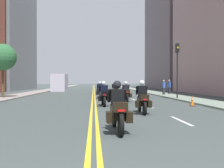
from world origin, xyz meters
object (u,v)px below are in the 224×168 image
(motorcycle_1, at_px, (142,100))
(street_tree_0, at_px, (3,57))
(motorcycle_0, at_px, (118,111))
(traffic_cone_1, at_px, (192,101))
(motorcycle_5, at_px, (115,90))
(motorcycle_6, at_px, (100,89))
(pedestrian_0, at_px, (164,87))
(motorcycle_4, at_px, (100,91))
(motorcycle_3, at_px, (126,93))
(parked_truck, at_px, (60,83))
(pedestrian_1, at_px, (169,87))
(traffic_light_near, at_px, (177,61))
(motorcycle_2, at_px, (104,96))

(motorcycle_1, relative_size, street_tree_0, 0.44)
(motorcycle_0, relative_size, traffic_cone_1, 3.18)
(motorcycle_5, relative_size, motorcycle_6, 1.01)
(motorcycle_1, height_order, pedestrian_0, pedestrian_0)
(motorcycle_0, bearing_deg, pedestrian_0, 68.13)
(motorcycle_4, xyz_separation_m, motorcycle_5, (1.74, 3.94, 0.01))
(motorcycle_0, distance_m, motorcycle_3, 11.88)
(motorcycle_0, height_order, pedestrian_0, pedestrian_0)
(motorcycle_6, bearing_deg, street_tree_0, -142.79)
(motorcycle_0, distance_m, parked_truck, 35.29)
(pedestrian_1, bearing_deg, motorcycle_6, -118.75)
(motorcycle_5, bearing_deg, street_tree_0, -162.10)
(motorcycle_3, xyz_separation_m, traffic_light_near, (4.85, 2.22, 2.75))
(motorcycle_0, height_order, traffic_cone_1, motorcycle_0)
(pedestrian_0, xyz_separation_m, pedestrian_1, (1.19, 1.79, 0.02))
(motorcycle_1, height_order, traffic_light_near, traffic_light_near)
(pedestrian_1, bearing_deg, motorcycle_4, -73.90)
(motorcycle_4, distance_m, street_tree_0, 9.57)
(traffic_cone_1, relative_size, pedestrian_1, 0.39)
(motorcycle_2, height_order, street_tree_0, street_tree_0)
(motorcycle_0, bearing_deg, parked_truck, 98.06)
(street_tree_0, bearing_deg, motorcycle_2, -40.62)
(motorcycle_2, distance_m, motorcycle_5, 11.65)
(motorcycle_0, relative_size, motorcycle_5, 1.06)
(motorcycle_6, relative_size, street_tree_0, 0.41)
(motorcycle_5, bearing_deg, pedestrian_0, -0.61)
(traffic_light_near, relative_size, parked_truck, 0.76)
(motorcycle_3, height_order, parked_truck, parked_truck)
(motorcycle_3, distance_m, traffic_light_near, 6.00)
(motorcycle_6, relative_size, parked_truck, 0.32)
(traffic_cone_1, bearing_deg, motorcycle_3, 134.08)
(motorcycle_5, distance_m, pedestrian_0, 5.57)
(parked_truck, bearing_deg, motorcycle_0, -79.67)
(motorcycle_0, height_order, motorcycle_5, motorcycle_0)
(pedestrian_0, height_order, parked_truck, parked_truck)
(motorcycle_6, relative_size, pedestrian_0, 1.19)
(pedestrian_1, bearing_deg, street_tree_0, -90.51)
(motorcycle_0, relative_size, motorcycle_4, 1.04)
(motorcycle_3, bearing_deg, motorcycle_1, -91.31)
(parked_truck, bearing_deg, pedestrian_1, -41.28)
(traffic_cone_1, bearing_deg, traffic_light_near, 79.90)
(motorcycle_0, relative_size, motorcycle_3, 1.04)
(motorcycle_1, xyz_separation_m, street_tree_0, (-10.83, 11.79, 3.15))
(traffic_cone_1, xyz_separation_m, pedestrian_0, (1.59, 12.19, 0.56))
(motorcycle_2, bearing_deg, motorcycle_0, -91.57)
(motorcycle_6, bearing_deg, motorcycle_2, -91.05)
(motorcycle_2, xyz_separation_m, pedestrian_1, (8.43, 13.38, 0.28))
(motorcycle_6, height_order, traffic_light_near, traffic_light_near)
(motorcycle_6, bearing_deg, pedestrian_0, -25.75)
(motorcycle_6, xyz_separation_m, pedestrian_0, (7.16, -3.34, 0.25))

